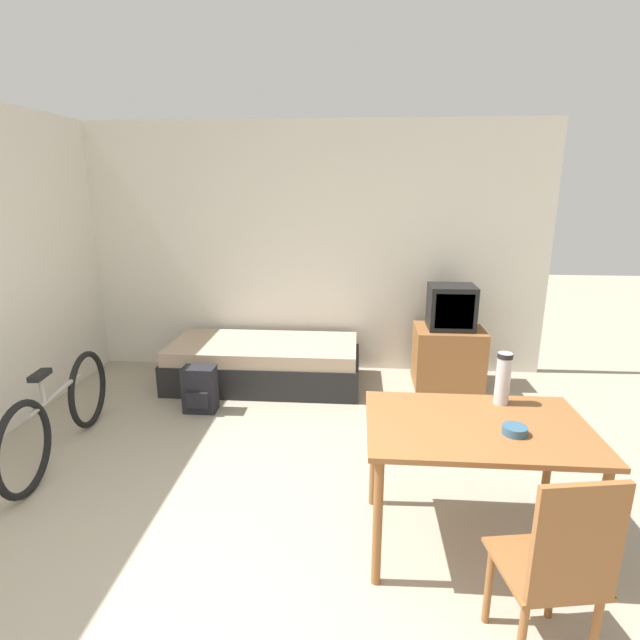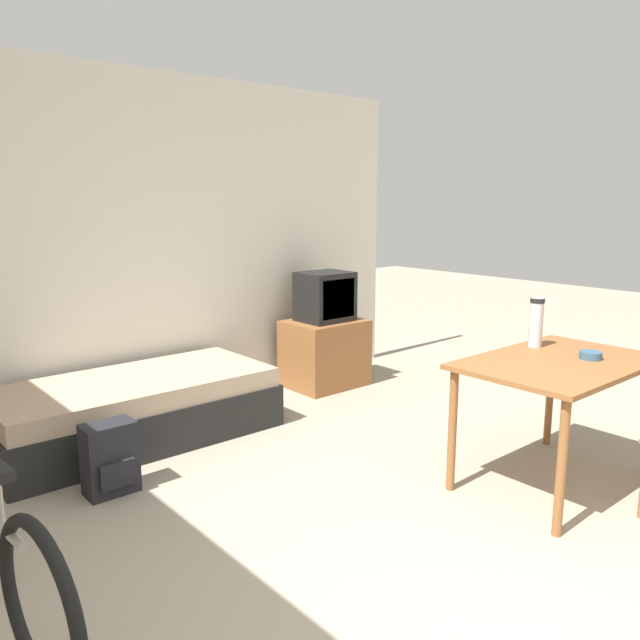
{
  "view_description": "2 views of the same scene",
  "coord_description": "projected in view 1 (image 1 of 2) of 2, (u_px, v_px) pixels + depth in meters",
  "views": [
    {
      "loc": [
        0.71,
        -1.82,
        2.06
      ],
      "look_at": [
        0.42,
        1.96,
        1.01
      ],
      "focal_mm": 28.0,
      "sensor_mm": 36.0,
      "label": 1
    },
    {
      "loc": [
        -2.02,
        -1.07,
        1.71
      ],
      "look_at": [
        0.56,
        1.96,
        0.94
      ],
      "focal_mm": 35.0,
      "sensor_mm": 36.0,
      "label": 2
    }
  ],
  "objects": [
    {
      "name": "ground_plane",
      "position": [
        200.0,
        635.0,
        2.35
      ],
      "size": [
        20.0,
        20.0,
        0.0
      ],
      "primitive_type": "plane",
      "color": "#9E937F"
    },
    {
      "name": "wall_back",
      "position": [
        294.0,
        250.0,
        5.48
      ],
      "size": [
        5.48,
        0.06,
        2.7
      ],
      "color": "silver",
      "rests_on": "ground_plane"
    },
    {
      "name": "daybed",
      "position": [
        264.0,
        363.0,
        5.25
      ],
      "size": [
        1.98,
        0.92,
        0.46
      ],
      "color": "black",
      "rests_on": "ground_plane"
    },
    {
      "name": "tv",
      "position": [
        449.0,
        344.0,
        5.17
      ],
      "size": [
        0.69,
        0.55,
        1.07
      ],
      "color": "brown",
      "rests_on": "ground_plane"
    },
    {
      "name": "dining_table",
      "position": [
        476.0,
        439.0,
        2.77
      ],
      "size": [
        1.22,
        0.81,
        0.78
      ],
      "color": "brown",
      "rests_on": "ground_plane"
    },
    {
      "name": "wooden_chair",
      "position": [
        559.0,
        565.0,
        2.05
      ],
      "size": [
        0.46,
        0.46,
        0.98
      ],
      "color": "brown",
      "rests_on": "ground_plane"
    },
    {
      "name": "bicycle",
      "position": [
        59.0,
        414.0,
        3.83
      ],
      "size": [
        0.21,
        1.67,
        0.75
      ],
      "color": "black",
      "rests_on": "ground_plane"
    },
    {
      "name": "thermos_flask",
      "position": [
        503.0,
        376.0,
        2.96
      ],
      "size": [
        0.09,
        0.09,
        0.32
      ],
      "color": "#B7B7BC",
      "rests_on": "dining_table"
    },
    {
      "name": "mate_bowl",
      "position": [
        515.0,
        430.0,
        2.63
      ],
      "size": [
        0.13,
        0.13,
        0.05
      ],
      "color": "#335670",
      "rests_on": "dining_table"
    },
    {
      "name": "backpack",
      "position": [
        200.0,
        390.0,
        4.61
      ],
      "size": [
        0.3,
        0.21,
        0.43
      ],
      "color": "black",
      "rests_on": "ground_plane"
    }
  ]
}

